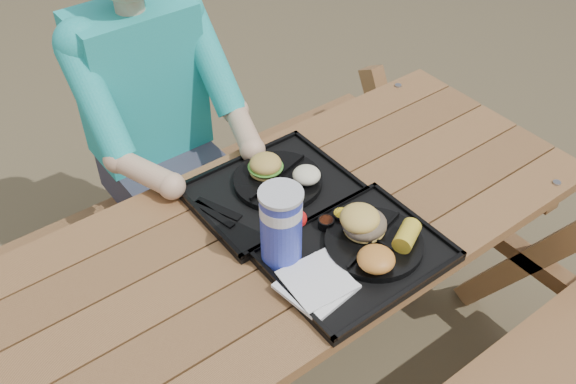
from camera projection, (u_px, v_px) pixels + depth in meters
ground at (288, 377)px, 2.27m from camera, size 60.00×60.00×0.00m
picnic_table at (288, 312)px, 2.02m from camera, size 1.80×1.49×0.75m
tray_near at (356, 257)px, 1.67m from camera, size 0.45×0.35×0.02m
tray_far at (272, 192)px, 1.86m from camera, size 0.45×0.35×0.02m
plate_near at (374, 243)px, 1.68m from camera, size 0.26×0.26×0.02m
plate_far at (278, 181)px, 1.87m from camera, size 0.26×0.26×0.02m
napkin_stack at (316, 285)px, 1.58m from camera, size 0.18×0.18×0.02m
soda_cup at (281, 228)px, 1.59m from camera, size 0.11×0.11×0.21m
condiment_bbq at (326, 223)px, 1.73m from camera, size 0.05×0.05×0.03m
condiment_mustard at (341, 217)px, 1.75m from camera, size 0.05×0.05×0.03m
sandwich at (366, 214)px, 1.67m from camera, size 0.11×0.11×0.12m
mac_cheese at (376, 259)px, 1.59m from camera, size 0.10×0.10×0.05m
corn_cob at (407, 236)px, 1.65m from camera, size 0.12×0.12×0.05m
cutlery_far at (218, 209)px, 1.79m from camera, size 0.08×0.15×0.01m
burger at (265, 160)px, 1.86m from camera, size 0.10×0.10×0.09m
baked_beans at (272, 192)px, 1.79m from camera, size 0.08×0.08×0.03m
potato_salad at (307, 175)px, 1.84m from camera, size 0.08×0.08×0.05m
diner at (153, 141)px, 2.25m from camera, size 0.48×0.84×1.28m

